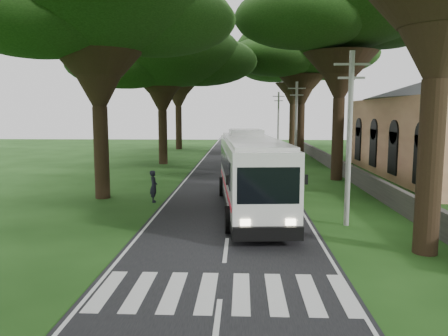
# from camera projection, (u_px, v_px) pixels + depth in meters

# --- Properties ---
(ground) EXTENTS (140.00, 140.00, 0.00)m
(ground) POSITION_uv_depth(u_px,v_px,m) (224.00, 269.00, 14.76)
(ground) COLOR #1A3F12
(ground) RESTS_ON ground
(road) EXTENTS (8.00, 120.00, 0.04)m
(road) POSITION_uv_depth(u_px,v_px,m) (236.00, 171.00, 39.53)
(road) COLOR black
(road) RESTS_ON ground
(crosswalk) EXTENTS (8.00, 3.00, 0.01)m
(crosswalk) POSITION_uv_depth(u_px,v_px,m) (221.00, 293.00, 12.78)
(crosswalk) COLOR silver
(crosswalk) RESTS_ON ground
(property_wall) EXTENTS (0.35, 50.00, 1.20)m
(property_wall) POSITION_uv_depth(u_px,v_px,m) (338.00, 166.00, 38.09)
(property_wall) COLOR #383533
(property_wall) RESTS_ON ground
(pole_near) EXTENTS (1.60, 0.24, 8.00)m
(pole_near) POSITION_uv_depth(u_px,v_px,m) (349.00, 136.00, 19.94)
(pole_near) COLOR gray
(pole_near) RESTS_ON ground
(pole_mid) EXTENTS (1.60, 0.24, 8.00)m
(pole_mid) POSITION_uv_depth(u_px,v_px,m) (296.00, 124.00, 39.76)
(pole_mid) COLOR gray
(pole_mid) RESTS_ON ground
(pole_far) EXTENTS (1.60, 0.24, 8.00)m
(pole_far) POSITION_uv_depth(u_px,v_px,m) (278.00, 120.00, 59.58)
(pole_far) COLOR gray
(pole_far) RESTS_ON ground
(tree_l_mida) EXTENTS (13.65, 13.65, 14.32)m
(tree_l_mida) POSITION_uv_depth(u_px,v_px,m) (96.00, 9.00, 25.55)
(tree_l_mida) COLOR black
(tree_l_mida) RESTS_ON ground
(tree_l_midb) EXTENTS (16.00, 16.00, 14.42)m
(tree_l_midb) POSITION_uv_depth(u_px,v_px,m) (161.00, 55.00, 43.41)
(tree_l_midb) COLOR black
(tree_l_midb) RESTS_ON ground
(tree_l_far) EXTENTS (15.07, 15.07, 15.65)m
(tree_l_far) POSITION_uv_depth(u_px,v_px,m) (178.00, 61.00, 61.11)
(tree_l_far) COLOR black
(tree_l_far) RESTS_ON ground
(tree_r_mida) EXTENTS (14.64, 14.64, 16.20)m
(tree_r_mida) POSITION_uv_depth(u_px,v_px,m) (342.00, 9.00, 32.60)
(tree_r_mida) COLOR black
(tree_r_mida) RESTS_ON ground
(tree_r_midb) EXTENTS (15.46, 15.46, 15.96)m
(tree_r_midb) POSITION_uv_depth(u_px,v_px,m) (302.00, 49.00, 50.50)
(tree_r_midb) COLOR black
(tree_r_midb) RESTS_ON ground
(tree_r_far) EXTENTS (15.48, 15.48, 16.54)m
(tree_r_far) POSITION_uv_depth(u_px,v_px,m) (293.00, 61.00, 68.23)
(tree_r_far) COLOR black
(tree_r_far) RESTS_ON ground
(coach_bus) EXTENTS (3.92, 13.42, 3.90)m
(coach_bus) POSITION_uv_depth(u_px,v_px,m) (251.00, 172.00, 23.31)
(coach_bus) COLOR silver
(coach_bus) RESTS_ON ground
(distant_car_a) EXTENTS (2.11, 4.08, 1.33)m
(distant_car_a) POSITION_uv_depth(u_px,v_px,m) (230.00, 149.00, 54.98)
(distant_car_a) COLOR silver
(distant_car_a) RESTS_ON road
(distant_car_b) EXTENTS (1.79, 4.58, 1.49)m
(distant_car_b) POSITION_uv_depth(u_px,v_px,m) (233.00, 141.00, 67.31)
(distant_car_b) COLOR navy
(distant_car_b) RESTS_ON road
(distant_car_c) EXTENTS (3.11, 5.39, 1.47)m
(distant_car_c) POSITION_uv_depth(u_px,v_px,m) (243.00, 137.00, 78.61)
(distant_car_c) COLOR maroon
(distant_car_c) RESTS_ON road
(pedestrian) EXTENTS (0.58, 0.76, 1.88)m
(pedestrian) POSITION_uv_depth(u_px,v_px,m) (154.00, 186.00, 25.59)
(pedestrian) COLOR black
(pedestrian) RESTS_ON ground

